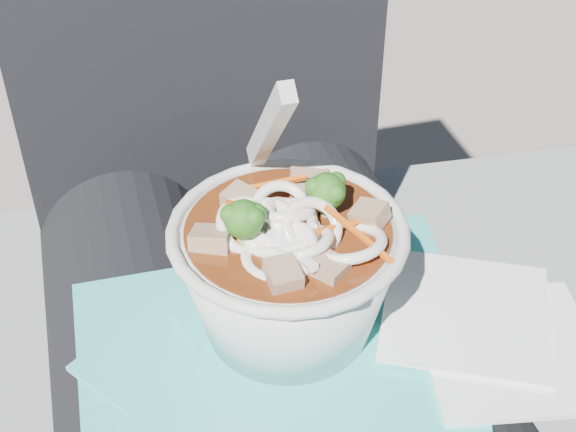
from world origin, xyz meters
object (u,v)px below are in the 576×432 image
object	(u,v)px
plastic_bag	(289,350)
udon_bowl	(288,265)
lap	(276,394)
person_body	(247,291)

from	to	relation	value
plastic_bag	udon_bowl	size ratio (longest dim) A/B	2.03
lap	udon_bowl	distance (m)	0.16
udon_bowl	plastic_bag	bearing A→B (deg)	-104.41
lap	plastic_bag	distance (m)	0.10
person_body	plastic_bag	bearing A→B (deg)	-89.73
plastic_bag	udon_bowl	world-z (taller)	udon_bowl
lap	udon_bowl	xyz separation A→B (m)	(0.00, -0.02, 0.15)
lap	udon_bowl	world-z (taller)	udon_bowl
lap	plastic_bag	bearing A→B (deg)	-89.05
lap	person_body	size ratio (longest dim) A/B	0.49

